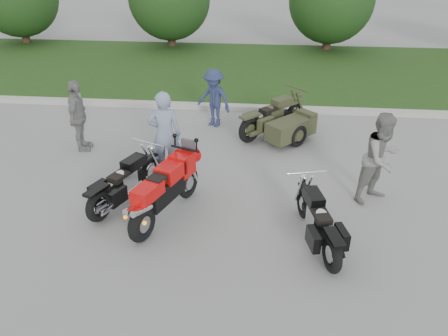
# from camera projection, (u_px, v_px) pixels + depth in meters

# --- Properties ---
(ground) EXTENTS (80.00, 80.00, 0.00)m
(ground) POSITION_uv_depth(u_px,v_px,m) (186.00, 225.00, 8.12)
(ground) COLOR #9B9B96
(ground) RESTS_ON ground
(curb) EXTENTS (60.00, 0.30, 0.15)m
(curb) POSITION_uv_depth(u_px,v_px,m) (220.00, 107.00, 13.32)
(curb) COLOR #B5B2AB
(curb) RESTS_ON ground
(grass_strip) EXTENTS (60.00, 8.00, 0.14)m
(grass_strip) POSITION_uv_depth(u_px,v_px,m) (231.00, 69.00, 16.95)
(grass_strip) COLOR #2E521C
(grass_strip) RESTS_ON ground
(tree_mid_right) EXTENTS (3.60, 3.60, 4.00)m
(tree_mid_right) POSITION_uv_depth(u_px,v_px,m) (332.00, 0.00, 18.51)
(tree_mid_right) COLOR #3F2B1C
(tree_mid_right) RESTS_ON ground
(sportbike_red) EXTENTS (0.98, 2.17, 1.07)m
(sportbike_red) POSITION_uv_depth(u_px,v_px,m) (164.00, 189.00, 8.03)
(sportbike_red) COLOR black
(sportbike_red) RESTS_ON ground
(cruiser_left) EXTENTS (0.98, 2.05, 0.84)m
(cruiser_left) POSITION_uv_depth(u_px,v_px,m) (123.00, 184.00, 8.58)
(cruiser_left) COLOR black
(cruiser_left) RESTS_ON ground
(cruiser_right) EXTENTS (0.70, 2.10, 0.82)m
(cruiser_right) POSITION_uv_depth(u_px,v_px,m) (319.00, 224.00, 7.44)
(cruiser_right) COLOR black
(cruiser_right) RESTS_ON ground
(cruiser_sidecar) EXTENTS (2.03, 2.16, 0.92)m
(cruiser_sidecar) POSITION_uv_depth(u_px,v_px,m) (282.00, 124.00, 11.23)
(cruiser_sidecar) COLOR black
(cruiser_sidecar) RESTS_ON ground
(person_stripe) EXTENTS (0.77, 0.56, 1.94)m
(person_stripe) POSITION_uv_depth(u_px,v_px,m) (165.00, 135.00, 9.33)
(person_stripe) COLOR #8595B5
(person_stripe) RESTS_ON ground
(person_grey) EXTENTS (1.14, 1.11, 1.85)m
(person_grey) POSITION_uv_depth(u_px,v_px,m) (381.00, 158.00, 8.47)
(person_grey) COLOR gray
(person_grey) RESTS_ON ground
(person_denim) EXTENTS (1.19, 1.02, 1.60)m
(person_denim) POSITION_uv_depth(u_px,v_px,m) (214.00, 98.00, 11.87)
(person_denim) COLOR navy
(person_denim) RESTS_ON ground
(person_back) EXTENTS (0.55, 1.08, 1.76)m
(person_back) POSITION_uv_depth(u_px,v_px,m) (78.00, 116.00, 10.50)
(person_back) COLOR gray
(person_back) RESTS_ON ground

